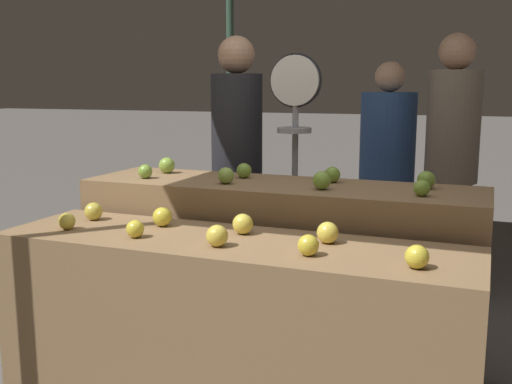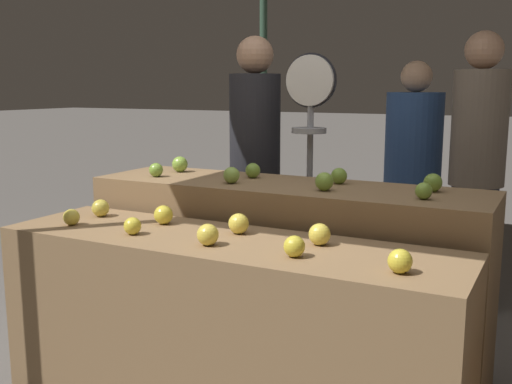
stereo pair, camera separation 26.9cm
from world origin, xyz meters
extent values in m
cylinder|color=#33513D|center=(-1.34, 3.02, 1.37)|extent=(0.07, 0.07, 2.74)
cube|color=olive|center=(0.00, 0.00, 0.42)|extent=(1.98, 0.55, 0.83)
cube|color=olive|center=(0.00, 0.60, 0.49)|extent=(1.98, 0.55, 0.98)
sphere|color=gold|center=(-0.74, -0.10, 0.87)|extent=(0.07, 0.07, 0.07)
sphere|color=gold|center=(-0.38, -0.11, 0.87)|extent=(0.07, 0.07, 0.07)
sphere|color=yellow|center=(-0.01, -0.11, 0.88)|extent=(0.09, 0.09, 0.09)
sphere|color=gold|center=(0.36, -0.10, 0.87)|extent=(0.08, 0.08, 0.08)
sphere|color=gold|center=(0.75, -0.12, 0.87)|extent=(0.08, 0.08, 0.08)
sphere|color=gold|center=(-0.75, 0.11, 0.87)|extent=(0.08, 0.08, 0.08)
sphere|color=gold|center=(-0.38, 0.11, 0.87)|extent=(0.09, 0.09, 0.09)
sphere|color=yellow|center=(0.01, 0.11, 0.88)|extent=(0.09, 0.09, 0.09)
sphere|color=yellow|center=(0.38, 0.10, 0.88)|extent=(0.09, 0.09, 0.09)
sphere|color=#7AA338|center=(-0.70, 0.49, 1.01)|extent=(0.07, 0.07, 0.07)
sphere|color=#8EB247|center=(-0.24, 0.49, 1.02)|extent=(0.08, 0.08, 0.08)
sphere|color=#84AD3D|center=(0.24, 0.50, 1.02)|extent=(0.09, 0.09, 0.09)
sphere|color=#84AD3D|center=(0.70, 0.49, 1.01)|extent=(0.07, 0.07, 0.07)
sphere|color=#84AD3D|center=(-0.70, 0.71, 1.02)|extent=(0.09, 0.09, 0.09)
sphere|color=#7AA338|center=(-0.23, 0.70, 1.02)|extent=(0.08, 0.08, 0.08)
sphere|color=#7AA338|center=(0.24, 0.72, 1.02)|extent=(0.08, 0.08, 0.08)
sphere|color=#7AA338|center=(0.69, 0.70, 1.02)|extent=(0.08, 0.08, 0.08)
cylinder|color=#99999E|center=(-0.11, 1.18, 0.76)|extent=(0.04, 0.04, 1.51)
cylinder|color=black|center=(-0.11, 1.17, 1.48)|extent=(0.31, 0.01, 0.31)
cylinder|color=silver|center=(-0.11, 1.16, 1.48)|extent=(0.29, 0.02, 0.29)
cylinder|color=#99999E|center=(-0.11, 1.16, 1.27)|extent=(0.01, 0.01, 0.14)
cylinder|color=#99999E|center=(-0.11, 1.16, 1.20)|extent=(0.20, 0.20, 0.03)
cube|color=#2D2D38|center=(-0.53, 1.30, 0.41)|extent=(0.28, 0.24, 0.82)
cylinder|color=#232328|center=(-0.53, 1.30, 1.17)|extent=(0.43, 0.43, 0.71)
sphere|color=tan|center=(-0.53, 1.30, 1.64)|extent=(0.23, 0.23, 0.23)
cube|color=#2D2D38|center=(0.27, 2.15, 0.38)|extent=(0.33, 0.25, 0.75)
cylinder|color=#2D4C84|center=(0.27, 2.15, 1.08)|extent=(0.48, 0.48, 0.66)
sphere|color=tan|center=(0.27, 2.15, 1.52)|extent=(0.21, 0.21, 0.21)
cube|color=#2D2D38|center=(0.73, 1.93, 0.42)|extent=(0.28, 0.20, 0.83)
cylinder|color=#756656|center=(0.73, 1.93, 1.19)|extent=(0.39, 0.39, 0.72)
sphere|color=tan|center=(0.73, 1.93, 1.67)|extent=(0.23, 0.23, 0.23)
camera|label=1|loc=(0.97, -2.16, 1.45)|focal=42.00mm
camera|label=2|loc=(1.21, -2.05, 1.45)|focal=42.00mm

